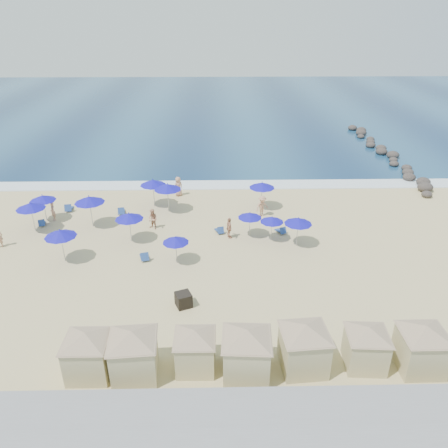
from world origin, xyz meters
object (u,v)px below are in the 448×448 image
(trash_bin, at_px, (184,300))
(umbrella_10, at_px, (272,220))
(cabana_1, at_px, (133,348))
(beachgoer_4, at_px, (178,186))
(umbrella_7, at_px, (167,187))
(umbrella_2, at_px, (89,200))
(umbrella_9, at_px, (262,185))
(beachgoer_1, at_px, (153,219))
(umbrella_3, at_px, (60,233))
(umbrella_1, at_px, (30,206))
(umbrella_8, at_px, (250,215))
(beachgoer_0, at_px, (53,211))
(cabana_2, at_px, (195,344))
(umbrella_4, at_px, (153,182))
(umbrella_11, at_px, (298,221))
(cabana_5, at_px, (367,341))
(umbrella_0, at_px, (43,198))
(cabana_4, at_px, (305,341))
(umbrella_6, at_px, (176,240))
(beachgoer_2, at_px, (229,228))
(cabana_3, at_px, (247,346))
(beachgoer_3, at_px, (262,206))
(cabana_6, at_px, (423,342))
(rock_jetty, at_px, (385,153))
(umbrella_5, at_px, (129,216))
(cabana_0, at_px, (87,348))

(trash_bin, height_order, umbrella_10, umbrella_10)
(cabana_1, bearing_deg, beachgoer_4, 88.89)
(umbrella_7, bearing_deg, umbrella_2, -154.66)
(umbrella_9, xyz_separation_m, beachgoer_1, (-9.14, -3.82, -1.39))
(umbrella_3, distance_m, umbrella_7, 10.60)
(umbrella_1, xyz_separation_m, umbrella_3, (3.78, -4.67, -0.05))
(umbrella_10, bearing_deg, umbrella_8, 157.61)
(umbrella_9, height_order, beachgoer_0, umbrella_9)
(umbrella_8, bearing_deg, umbrella_7, 144.18)
(umbrella_7, distance_m, beachgoer_4, 3.97)
(cabana_2, xyz_separation_m, beachgoer_4, (-2.45, 22.41, -0.52))
(umbrella_4, bearing_deg, umbrella_11, -33.47)
(cabana_5, height_order, umbrella_0, cabana_5)
(trash_bin, xyz_separation_m, umbrella_10, (6.21, 8.19, 1.33))
(cabana_4, bearing_deg, umbrella_6, 124.61)
(beachgoer_1, xyz_separation_m, beachgoer_2, (6.10, -1.73, 0.01))
(trash_bin, height_order, cabana_3, cabana_3)
(umbrella_3, bearing_deg, beachgoer_1, 41.46)
(umbrella_9, height_order, beachgoer_3, umbrella_9)
(umbrella_4, xyz_separation_m, beachgoer_0, (-8.14, -2.75, -1.46))
(umbrella_9, xyz_separation_m, beachgoer_0, (-17.74, -2.00, -1.42))
(cabana_6, bearing_deg, umbrella_8, 117.37)
(umbrella_10, height_order, beachgoer_3, umbrella_10)
(rock_jetty, height_order, umbrella_8, umbrella_8)
(rock_jetty, xyz_separation_m, cabana_5, (-13.34, -34.42, 1.11))
(trash_bin, height_order, umbrella_5, umbrella_5)
(umbrella_1, bearing_deg, umbrella_7, 19.38)
(umbrella_2, height_order, umbrella_8, umbrella_2)
(umbrella_4, xyz_separation_m, umbrella_10, (9.77, -6.77, -0.50))
(umbrella_1, relative_size, beachgoer_0, 1.61)
(umbrella_5, relative_size, beachgoer_2, 1.43)
(umbrella_3, relative_size, umbrella_8, 1.20)
(beachgoer_0, xyz_separation_m, beachgoer_4, (10.15, 5.19, 0.13))
(cabana_5, height_order, cabana_6, cabana_6)
(trash_bin, relative_size, umbrella_5, 0.36)
(umbrella_6, xyz_separation_m, umbrella_8, (5.38, 3.85, 0.01))
(umbrella_1, bearing_deg, umbrella_8, -4.11)
(umbrella_6, bearing_deg, cabana_0, -108.27)
(umbrella_2, relative_size, umbrella_8, 1.31)
(umbrella_2, xyz_separation_m, umbrella_11, (16.14, -3.61, -0.33))
(rock_jetty, distance_m, cabana_4, 38.25)
(cabana_4, height_order, beachgoer_4, cabana_4)
(umbrella_10, bearing_deg, umbrella_9, 91.57)
(cabana_0, distance_m, cabana_1, 2.21)
(umbrella_11, bearing_deg, beachgoer_3, 111.52)
(rock_jetty, distance_m, umbrella_0, 39.00)
(cabana_6, relative_size, umbrella_7, 1.68)
(umbrella_7, bearing_deg, cabana_1, -89.50)
(rock_jetty, xyz_separation_m, beachgoer_4, (-24.16, -12.01, 0.57))
(cabana_0, xyz_separation_m, cabana_3, (7.56, -0.19, 0.12))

